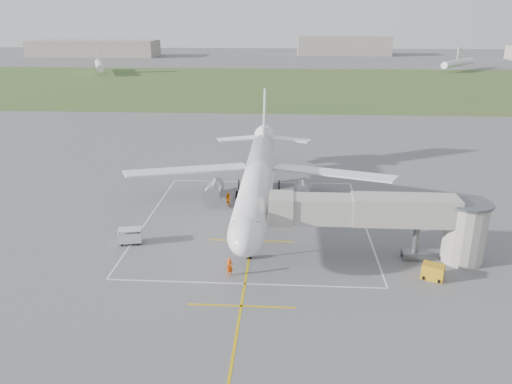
# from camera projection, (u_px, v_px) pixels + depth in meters

# --- Properties ---
(ground) EXTENTS (700.00, 700.00, 0.00)m
(ground) POSITION_uv_depth(u_px,v_px,m) (257.00, 210.00, 68.26)
(ground) COLOR #4F4F52
(ground) RESTS_ON ground
(grass_strip) EXTENTS (700.00, 120.00, 0.02)m
(grass_strip) POSITION_uv_depth(u_px,v_px,m) (278.00, 85.00, 190.48)
(grass_strip) COLOR #395A27
(grass_strip) RESTS_ON ground
(apron_markings) EXTENTS (28.20, 60.00, 0.01)m
(apron_markings) POSITION_uv_depth(u_px,v_px,m) (254.00, 227.00, 62.78)
(apron_markings) COLOR #CAA00B
(apron_markings) RESTS_ON ground
(airliner) EXTENTS (38.93, 46.75, 13.52)m
(airliner) POSITION_uv_depth(u_px,v_px,m) (257.00, 178.00, 67.49)
(airliner) COLOR white
(airliner) RESTS_ON ground
(jet_bridge) EXTENTS (23.40, 5.00, 7.20)m
(jet_bridge) POSITION_uv_depth(u_px,v_px,m) (397.00, 218.00, 53.05)
(jet_bridge) COLOR gray
(jet_bridge) RESTS_ON ground
(gpu_unit) EXTENTS (2.50, 2.15, 1.59)m
(gpu_unit) POSITION_uv_depth(u_px,v_px,m) (433.00, 272.00, 50.13)
(gpu_unit) COLOR gold
(gpu_unit) RESTS_ON ground
(baggage_cart) EXTENTS (2.88, 2.04, 1.83)m
(baggage_cart) POSITION_uv_depth(u_px,v_px,m) (130.00, 236.00, 57.87)
(baggage_cart) COLOR #BCBCBC
(baggage_cart) RESTS_ON ground
(ramp_worker_nose) EXTENTS (0.84, 0.75, 1.94)m
(ramp_worker_nose) POSITION_uv_depth(u_px,v_px,m) (230.00, 267.00, 50.71)
(ramp_worker_nose) COLOR #FD4F08
(ramp_worker_nose) RESTS_ON ground
(ramp_worker_wing) EXTENTS (1.18, 1.12, 1.93)m
(ramp_worker_wing) POSITION_uv_depth(u_px,v_px,m) (228.00, 199.00, 69.39)
(ramp_worker_wing) COLOR orange
(ramp_worker_wing) RESTS_ON ground
(distant_hangars) EXTENTS (345.00, 49.00, 12.00)m
(distant_hangars) POSITION_uv_depth(u_px,v_px,m) (257.00, 48.00, 316.81)
(distant_hangars) COLOR gray
(distant_hangars) RESTS_ON ground
(distant_aircraft) EXTENTS (185.33, 50.55, 8.85)m
(distant_aircraft) POSITION_uv_depth(u_px,v_px,m) (283.00, 64.00, 231.61)
(distant_aircraft) COLOR white
(distant_aircraft) RESTS_ON ground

